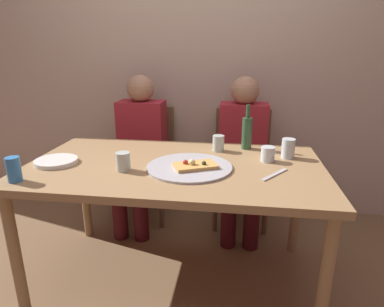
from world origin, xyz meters
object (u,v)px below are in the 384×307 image
at_px(dining_table, 175,177).
at_px(pizza_slice_last, 195,165).
at_px(short_glass, 218,143).
at_px(wine_bottle, 247,132).
at_px(table_knife, 275,175).
at_px(tumbler_far, 268,154).
at_px(wine_glass, 123,162).
at_px(chair_left, 145,154).
at_px(guest_in_beanie, 243,149).
at_px(plate_stack, 56,161).
at_px(pizza_tray, 189,167).
at_px(tumbler_near, 288,148).
at_px(chair_right, 242,159).
at_px(soda_can, 14,169).
at_px(guest_in_sweater, 140,145).

height_order(dining_table, pizza_slice_last, pizza_slice_last).
bearing_deg(short_glass, wine_bottle, 23.25).
height_order(pizza_slice_last, wine_bottle, wine_bottle).
bearing_deg(table_knife, tumbler_far, 42.08).
bearing_deg(wine_glass, tumbler_far, 18.47).
height_order(chair_left, guest_in_beanie, guest_in_beanie).
bearing_deg(wine_bottle, plate_stack, -157.72).
height_order(pizza_slice_last, chair_left, chair_left).
bearing_deg(pizza_tray, tumbler_near, 24.65).
relative_size(short_glass, table_knife, 0.45).
distance_m(tumbler_far, chair_right, 0.80).
relative_size(pizza_slice_last, soda_can, 2.08).
xyz_separation_m(table_knife, guest_in_beanie, (-0.15, 0.80, -0.11)).
relative_size(plate_stack, chair_right, 0.26).
xyz_separation_m(wine_glass, chair_right, (0.63, 0.99, -0.29)).
bearing_deg(tumbler_near, guest_in_beanie, 116.35).
bearing_deg(short_glass, guest_in_sweater, 146.29).
height_order(plate_stack, table_knife, plate_stack).
bearing_deg(chair_right, guest_in_beanie, 90.00).
relative_size(wine_glass, chair_left, 0.11).
height_order(wine_glass, soda_can, soda_can).
height_order(pizza_slice_last, short_glass, short_glass).
bearing_deg(guest_in_beanie, soda_can, 43.85).
bearing_deg(wine_bottle, short_glass, -156.75).
bearing_deg(pizza_slice_last, pizza_tray, 152.52).
xyz_separation_m(pizza_slice_last, soda_can, (-0.84, -0.28, 0.04)).
bearing_deg(tumbler_near, chair_right, 110.89).
bearing_deg(short_glass, plate_stack, -157.92).
relative_size(soda_can, guest_in_beanie, 0.10).
bearing_deg(chair_right, wine_bottle, 91.69).
relative_size(pizza_slice_last, short_glass, 2.57).
height_order(plate_stack, chair_right, chair_right).
xyz_separation_m(pizza_slice_last, plate_stack, (-0.78, -0.01, -0.01)).
relative_size(dining_table, wine_glass, 16.56).
relative_size(wine_bottle, chair_right, 0.31).
bearing_deg(wine_glass, pizza_tray, 13.91).
bearing_deg(guest_in_sweater, plate_stack, 72.96).
height_order(tumbler_far, chair_right, chair_right).
xyz_separation_m(tumbler_far, table_knife, (0.02, -0.21, -0.04)).
relative_size(table_knife, chair_left, 0.24).
bearing_deg(soda_can, dining_table, 26.08).
bearing_deg(guest_in_beanie, tumbler_far, 102.52).
xyz_separation_m(dining_table, table_knife, (0.53, -0.10, 0.08)).
relative_size(pizza_slice_last, plate_stack, 1.10).
relative_size(soda_can, plate_stack, 0.53).
bearing_deg(tumbler_near, dining_table, -162.74).
relative_size(soda_can, chair_right, 0.14).
bearing_deg(dining_table, chair_right, 65.89).
bearing_deg(pizza_slice_last, wine_glass, -169.81).
bearing_deg(chair_left, plate_stack, 75.59).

